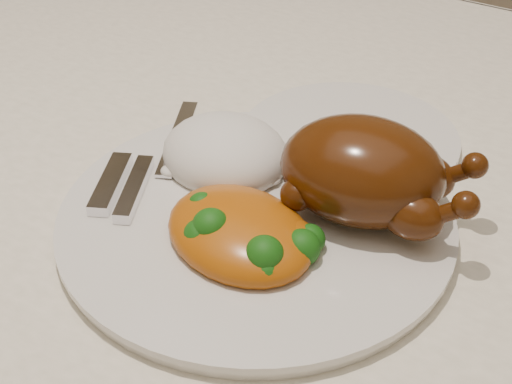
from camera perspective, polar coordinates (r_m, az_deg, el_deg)
The scene contains 8 objects.
dining_table at distance 0.70m, azimuth -6.51°, elevation -4.69°, with size 1.60×0.90×0.76m.
tablecloth at distance 0.65m, azimuth -6.95°, elevation 0.18°, with size 1.73×1.03×0.18m.
dinner_plate at distance 0.55m, azimuth -0.00°, elevation -2.20°, with size 0.30×0.30×0.01m, color silver.
side_plate at distance 0.66m, azimuth 7.46°, elevation 4.34°, with size 0.20×0.20×0.01m, color silver.
roast_chicken at distance 0.53m, azimuth 8.84°, elevation 1.60°, with size 0.16×0.12×0.08m.
rice_mound at distance 0.60m, azimuth -2.47°, elevation 3.06°, with size 0.12×0.11×0.06m.
mac_and_cheese at distance 0.51m, azimuth -0.92°, elevation -3.39°, with size 0.14×0.12×0.05m.
cutlery at distance 0.59m, azimuth -8.97°, elevation 1.76°, with size 0.08×0.18×0.01m.
Camera 1 is at (0.35, -0.39, 1.12)m, focal length 50.00 mm.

